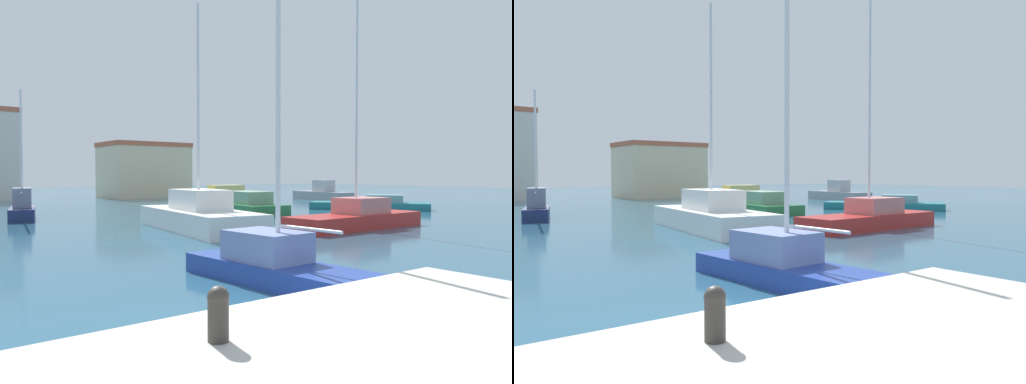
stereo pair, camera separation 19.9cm
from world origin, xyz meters
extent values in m
plane|color=#285670|center=(15.00, 20.00, 0.00)|extent=(160.00, 160.00, 0.00)
cylinder|color=#38332D|center=(-2.05, -1.69, 1.22)|extent=(0.21, 0.21, 0.44)
sphere|color=#38332D|center=(-2.05, -1.69, 1.44)|extent=(0.22, 0.22, 0.22)
cube|color=#B22823|center=(14.00, 10.47, 0.36)|extent=(8.04, 2.72, 0.71)
cube|color=#C4716E|center=(14.44, 10.49, 1.11)|extent=(2.52, 1.96, 0.79)
cylinder|color=silver|center=(14.00, 10.47, 5.93)|extent=(0.12, 0.12, 10.44)
cube|color=#28703D|center=(15.77, 22.60, 0.33)|extent=(3.94, 8.81, 0.65)
cube|color=gray|center=(15.62, 21.38, 1.07)|extent=(2.35, 3.58, 0.84)
cube|color=#1E707A|center=(25.05, 18.71, 0.27)|extent=(7.16, 8.59, 0.54)
cube|color=#6B9CA2|center=(25.72, 17.77, 0.82)|extent=(2.76, 3.00, 0.57)
cube|color=#19234C|center=(2.26, 25.39, 0.36)|extent=(2.38, 4.55, 0.71)
cube|color=slate|center=(2.25, 25.36, 1.28)|extent=(1.30, 1.67, 1.14)
cylinder|color=silver|center=(2.26, 25.39, 4.12)|extent=(0.12, 0.12, 6.82)
cylinder|color=silver|center=(2.06, 24.63, 1.61)|extent=(0.46, 1.50, 0.08)
cube|color=#233D93|center=(3.02, 3.39, 0.25)|extent=(1.96, 5.62, 0.51)
cube|color=#6E7DB1|center=(3.00, 3.78, 0.88)|extent=(1.50, 2.06, 0.74)
cylinder|color=silver|center=(3.02, 3.39, 3.69)|extent=(0.12, 0.12, 6.36)
cylinder|color=silver|center=(3.08, 2.39, 1.41)|extent=(0.19, 1.94, 0.08)
cube|color=white|center=(7.60, 14.60, 0.49)|extent=(4.13, 9.15, 0.97)
cube|color=silver|center=(7.58, 14.49, 1.45)|extent=(2.30, 3.67, 0.95)
cylinder|color=silver|center=(7.60, 14.60, 5.81)|extent=(0.12, 0.12, 9.67)
cube|color=gray|center=(32.51, 30.89, 0.43)|extent=(3.32, 8.03, 0.87)
cube|color=#ADB0B5|center=(32.50, 30.84, 1.46)|extent=(1.70, 2.23, 1.18)
cube|color=gold|center=(20.29, 32.16, 0.39)|extent=(8.30, 2.93, 0.79)
cube|color=#DFCD77|center=(21.13, 32.09, 1.22)|extent=(3.19, 1.96, 0.87)
cube|color=beige|center=(20.43, 47.87, 2.88)|extent=(8.95, 6.70, 5.76)
cube|color=#B25B42|center=(20.43, 47.87, 6.01)|extent=(9.13, 6.83, 0.50)
camera|label=1|loc=(-4.72, -5.74, 2.64)|focal=35.06mm
camera|label=2|loc=(-4.57, -5.86, 2.64)|focal=35.06mm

